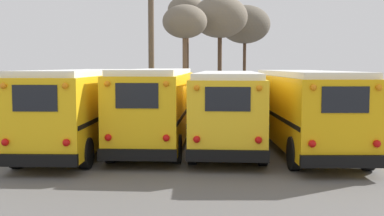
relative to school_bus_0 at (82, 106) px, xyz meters
name	(u,v)px	position (x,y,z in m)	size (l,w,h in m)	color
ground_plane	(192,147)	(4.35, 0.30, -1.70)	(160.00, 160.00, 0.00)	#5B5956
school_bus_0	(82,106)	(0.00, 0.00, 0.00)	(2.65, 10.40, 3.12)	yellow
school_bus_1	(157,104)	(2.90, 0.94, 0.01)	(2.79, 10.42, 3.15)	yellow
school_bus_2	(228,106)	(5.80, 0.59, -0.04)	(3.09, 10.28, 3.03)	yellow
school_bus_3	(304,107)	(8.71, -0.24, -0.01)	(2.76, 10.12, 3.09)	#EAAA0F
utility_pole	(151,46)	(1.66, 10.52, 2.78)	(1.80, 0.35, 8.76)	brown
bare_tree_0	(220,18)	(6.07, 17.14, 5.14)	(4.10, 4.10, 8.42)	#473323
bare_tree_1	(186,12)	(3.51, 20.03, 5.84)	(3.01, 3.01, 8.86)	brown
bare_tree_2	(245,25)	(8.27, 21.21, 4.96)	(4.18, 4.18, 8.25)	#473323
bare_tree_3	(185,23)	(3.59, 13.98, 4.48)	(3.03, 3.03, 7.41)	brown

